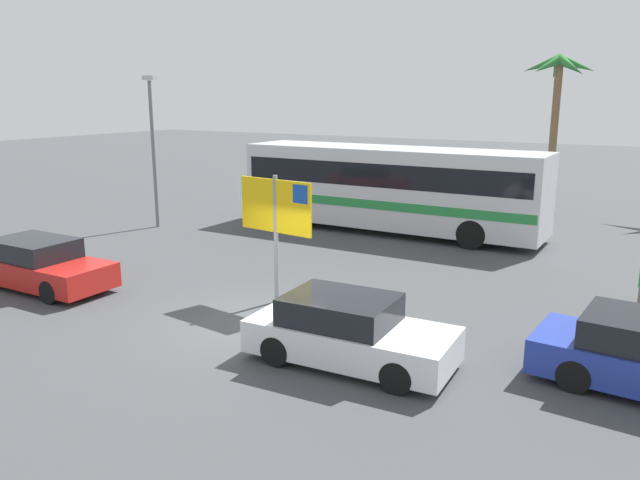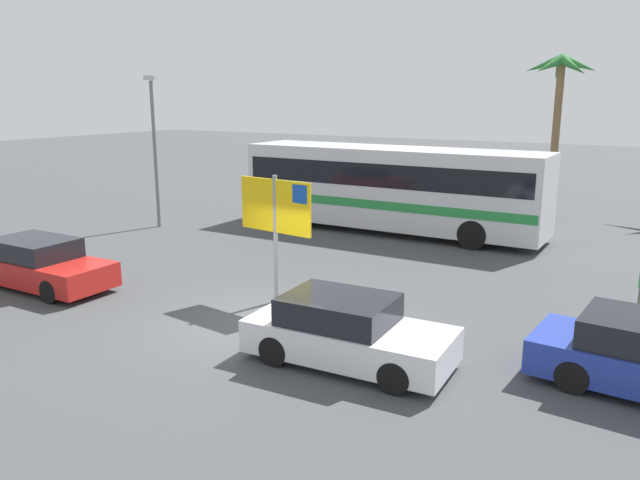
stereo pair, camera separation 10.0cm
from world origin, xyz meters
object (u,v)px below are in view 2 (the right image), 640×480
object	(u,v)px
car_white	(347,332)
car_red	(40,264)
ferry_sign	(277,211)
bus_front_coach	(391,185)

from	to	relation	value
car_white	car_red	size ratio (longest dim) A/B	0.96
car_red	ferry_sign	bearing A→B (deg)	19.24
ferry_sign	car_white	distance (m)	4.27
bus_front_coach	car_white	bearing A→B (deg)	-69.40
car_white	car_red	xyz separation A→B (m)	(-9.41, 0.05, 0.00)
bus_front_coach	ferry_sign	size ratio (longest dim) A/B	3.58
car_white	car_red	bearing A→B (deg)	176.94
bus_front_coach	ferry_sign	distance (m)	9.14
bus_front_coach	ferry_sign	bearing A→B (deg)	-83.25
ferry_sign	bus_front_coach	bearing A→B (deg)	103.63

